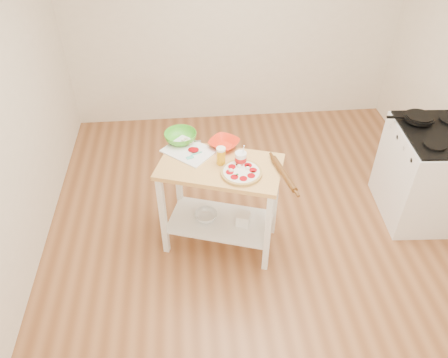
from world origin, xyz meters
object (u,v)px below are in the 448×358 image
Objects in this scene: green_bowl at (181,137)px; yogurt_tub at (241,159)px; shelf_bin at (243,219)px; orange_bowl at (224,144)px; cutting_board at (189,150)px; gas_stove at (427,174)px; skillet at (418,118)px; rolling_pin at (284,174)px; beer_pint at (221,156)px; spatula at (193,155)px; knife at (181,143)px; prep_island at (220,189)px; pizza at (241,172)px; shelf_glass_bowl at (206,216)px.

yogurt_tub reaches higher than green_bowl.
orange_bowl is at bearing 114.65° from shelf_bin.
cutting_board is 0.47m from yogurt_tub.
yogurt_tub is (-1.83, -0.24, 0.48)m from gas_stove.
skillet reaches higher than shelf_bin.
orange_bowl is 0.70m from shelf_bin.
beer_pint is at bearing 155.66° from rolling_pin.
yogurt_tub reaches higher than shelf_bin.
spatula is 0.57× the size of orange_bowl.
knife is at bearing -169.38° from skillet.
green_bowl is (-0.31, 0.37, 0.31)m from prep_island.
pizza reaches higher than cutting_board.
knife is at bearing 95.36° from spatula.
spatula is 0.91× the size of beer_pint.
gas_stove is 2.06m from beer_pint.
spatula is at bearing 155.03° from rolling_pin.
orange_bowl is (-1.80, -0.18, -0.04)m from skillet.
knife is at bearing 122.97° from shelf_glass_bowl.
cutting_board is (-2.24, -0.01, 0.43)m from gas_stove.
beer_pint reaches higher than green_bowl.
prep_island is 8.09× the size of spatula.
rolling_pin is at bearing -160.53° from gas_stove.
shelf_bin is (0.51, -0.37, -0.60)m from knife.
gas_stove is 3.37× the size of pizza.
pizza is at bearing -165.07° from gas_stove.
gas_stove is at bearing 11.16° from pizza.
pizza is at bearing -46.93° from green_bowl.
orange_bowl is 0.70m from shelf_glass_bowl.
cutting_board is at bearing 138.48° from prep_island.
knife is 1.32× the size of yogurt_tub.
knife is at bearing 134.06° from prep_island.
green_bowl is at bearing -170.72° from skillet.
cutting_board is 3.60× the size of spatula.
skillet is (1.85, 0.44, 0.34)m from prep_island.
spatula is at bearing -154.63° from orange_bowl.
knife is 0.71m from shelf_glass_bowl.
prep_island is 4.00× the size of green_bowl.
pizza is at bearing -94.37° from yogurt_tub.
prep_island is 2.02m from gas_stove.
skillet is at bearing 0.06° from knife.
yogurt_tub is at bearing -157.70° from skillet.
prep_island is 7.38× the size of beer_pint.
rolling_pin is 0.69m from shelf_bin.
orange_bowl reaches higher than pizza.
prep_island is at bearing -112.70° from beer_pint.
beer_pint is 0.36× the size of rolling_pin.
gas_stove reaches higher than skillet.
spatula is 1.20× the size of shelf_bin.
cutting_board reaches higher than spatula.
skillet is 1.81m from orange_bowl.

